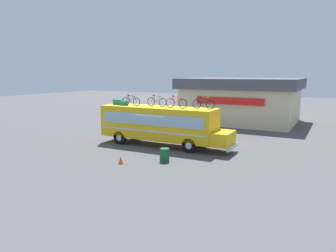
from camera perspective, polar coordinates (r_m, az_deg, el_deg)
ground_plane at (r=25.19m, az=-1.81°, el=-3.43°), size 120.00×120.00×0.00m
bus at (r=24.75m, az=-1.33°, el=0.42°), size 10.67×2.43×3.02m
luggage_bag_1 at (r=26.76m, az=-8.91°, el=4.23°), size 0.75×0.35×0.42m
luggage_bag_2 at (r=26.07m, az=-7.90°, el=4.04°), size 0.67×0.36×0.36m
rooftop_bicycle_1 at (r=25.74m, az=-6.57°, el=4.42°), size 1.66×0.44×0.87m
rooftop_bicycle_2 at (r=25.13m, az=-2.02°, el=4.37°), size 1.70×0.44×0.89m
rooftop_bicycle_3 at (r=23.75m, az=1.50°, el=4.12°), size 1.74×0.44×0.93m
rooftop_bicycle_4 at (r=23.38m, az=6.31°, el=3.94°), size 1.71×0.44×0.88m
roadside_building at (r=37.96m, az=12.94°, el=4.59°), size 12.68×10.30×5.00m
trash_bin at (r=20.57m, az=-0.62°, el=-5.15°), size 0.61×0.61×0.85m
traffic_cone at (r=20.28m, az=-8.38°, el=-6.02°), size 0.35×0.35×0.47m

